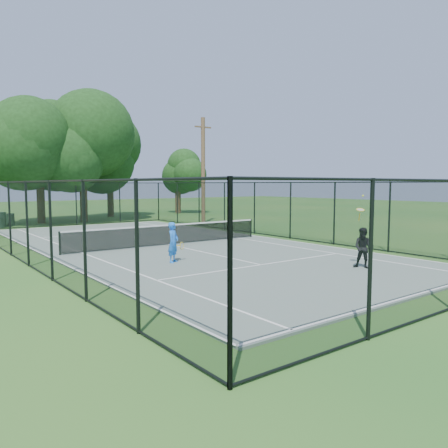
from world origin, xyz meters
TOP-DOWN VIEW (x-y plane):
  - ground at (0.00, 0.00)m, footprint 120.00×120.00m
  - tennis_court at (0.00, 0.00)m, footprint 11.00×24.00m
  - tennis_net at (0.00, 0.00)m, footprint 10.08×0.08m
  - fence at (0.00, 0.00)m, footprint 13.10×26.10m
  - tree_near_left at (-1.59, 16.04)m, footprint 6.44×6.44m
  - tree_near_mid at (1.35, 15.35)m, footprint 6.72×6.72m
  - tree_near_right at (5.10, 19.23)m, footprint 6.29×6.29m
  - tree_far_right at (12.15, 19.42)m, footprint 4.39×4.39m
  - trash_bin_left at (-4.57, 14.25)m, footprint 0.58×0.58m
  - trash_bin_right at (-3.90, 14.99)m, footprint 0.58×0.58m
  - utility_pole at (8.06, 9.00)m, footprint 1.40×0.30m
  - player_blue at (-2.19, -4.11)m, footprint 0.90×0.59m
  - player_black at (2.35, -8.92)m, footprint 0.91×0.90m

SIDE VIEW (x-z plane):
  - ground at x=0.00m, z-range 0.00..0.00m
  - tennis_court at x=0.00m, z-range 0.00..0.06m
  - trash_bin_right at x=-3.90m, z-range 0.01..0.87m
  - trash_bin_left at x=-4.57m, z-range 0.01..1.03m
  - tennis_net at x=0.00m, z-range 0.10..1.05m
  - player_black at x=2.35m, z-range -0.47..1.98m
  - player_blue at x=-2.19m, z-range 0.06..1.52m
  - fence at x=0.00m, z-range 0.00..3.00m
  - tree_far_right at x=12.15m, z-range 0.69..6.49m
  - utility_pole at x=8.06m, z-range 0.06..7.77m
  - tree_near_left at x=-1.59m, z-range 0.97..9.36m
  - tree_near_mid at x=1.35m, z-range 1.02..9.81m
  - tree_near_right at x=5.10m, z-range 1.18..9.86m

